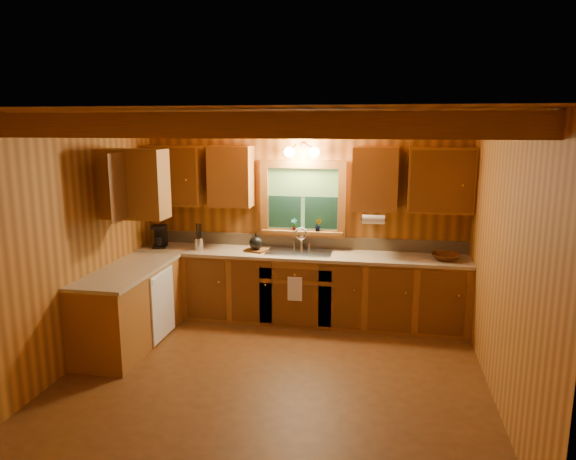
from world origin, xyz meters
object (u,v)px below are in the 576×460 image
Objects in this scene: sink at (299,256)px; cutting_board at (256,250)px; coffee_maker at (160,236)px; wicker_basket at (446,257)px.

sink reaches higher than cutting_board.
coffee_maker reaches higher than cutting_board.
wicker_basket is (3.66, -0.02, -0.11)m from coffee_maker.
coffee_maker is 0.90× the size of wicker_basket.
sink reaches higher than wicker_basket.
sink reaches higher than coffee_maker.
coffee_maker is 1.32m from cutting_board.
coffee_maker is at bearing 179.67° from wicker_basket.
wicker_basket is at bearing -2.07° from sink.
cutting_board is at bearing 179.44° from wicker_basket.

